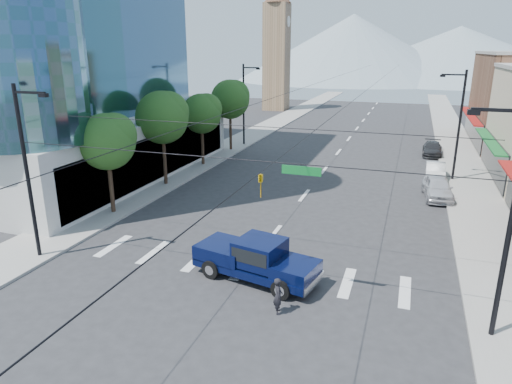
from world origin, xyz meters
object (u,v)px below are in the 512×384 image
Objects in this scene: pedestrian at (278,296)px; parked_car_mid at (435,172)px; parked_car_near at (438,188)px; pickup_truck at (256,258)px; parked_car_far at (432,149)px.

pedestrian reaches higher than parked_car_mid.
pedestrian is at bearing -115.64° from parked_car_near.
pickup_truck reaches higher than parked_car_far.
pickup_truck reaches higher than pedestrian.
parked_car_mid is 9.80m from parked_car_far.
parked_car_mid is (6.79, 23.78, -0.08)m from pedestrian.
parked_car_near reaches higher than parked_car_far.
pedestrian reaches higher than parked_car_far.
pickup_truck is at bearing -104.37° from parked_car_far.
parked_car_far is (0.00, 15.05, -0.13)m from parked_car_near.
pedestrian is at bearing -100.27° from parked_car_far.
parked_car_mid is 0.93× the size of parked_car_far.
pickup_truck is 1.37× the size of parked_car_far.
parked_car_mid reaches higher than parked_car_far.
parked_car_mid is at bearing -88.84° from parked_car_far.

